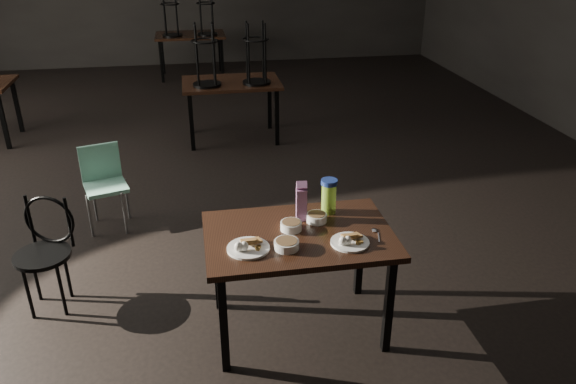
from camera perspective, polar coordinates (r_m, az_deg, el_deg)
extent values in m
plane|color=black|center=(5.83, -10.79, -0.48)|extent=(12.00, 12.00, 0.00)
cube|color=black|center=(3.59, 1.11, -4.47)|extent=(1.20, 0.80, 0.04)
cube|color=black|center=(3.49, -6.56, -13.15)|extent=(0.05, 0.05, 0.71)
cube|color=black|center=(3.66, 10.20, -11.26)|extent=(0.05, 0.05, 0.71)
cube|color=black|center=(4.01, -7.20, -7.44)|extent=(0.05, 0.05, 0.71)
cube|color=black|center=(4.16, 7.30, -6.08)|extent=(0.05, 0.05, 0.71)
cylinder|color=white|center=(3.41, -4.05, -5.72)|extent=(0.26, 0.26, 0.02)
cube|color=#9E6838|center=(3.42, -4.08, -4.57)|extent=(0.09, 0.09, 0.04)
cube|color=#9E6838|center=(3.42, -3.55, -4.53)|extent=(0.11, 0.11, 0.03)
ellipsoid|color=white|center=(3.36, -5.07, -5.56)|extent=(0.05, 0.05, 0.06)
ellipsoid|color=white|center=(3.36, -4.45, -5.51)|extent=(0.05, 0.05, 0.06)
cylinder|color=white|center=(3.49, 6.30, -5.10)|extent=(0.24, 0.24, 0.01)
cube|color=#9E6838|center=(3.49, 6.25, -4.06)|extent=(0.09, 0.09, 0.04)
cube|color=#9E6838|center=(3.50, 6.71, -4.02)|extent=(0.10, 0.10, 0.03)
ellipsoid|color=white|center=(3.43, 5.55, -4.96)|extent=(0.05, 0.05, 0.06)
ellipsoid|color=white|center=(3.43, 6.10, -4.91)|extent=(0.05, 0.05, 0.06)
cylinder|color=white|center=(3.60, 0.32, -3.45)|extent=(0.14, 0.14, 0.05)
cylinder|color=brown|center=(3.59, 0.32, -3.18)|extent=(0.12, 0.12, 0.01)
cylinder|color=white|center=(3.71, 2.93, -2.63)|extent=(0.14, 0.14, 0.05)
cylinder|color=brown|center=(3.70, 2.94, -2.37)|extent=(0.12, 0.12, 0.01)
cylinder|color=white|center=(3.40, -0.15, -5.38)|extent=(0.15, 0.15, 0.05)
cylinder|color=brown|center=(3.40, -0.15, -5.11)|extent=(0.13, 0.13, 0.01)
cube|color=#871873|center=(3.69, 1.38, -1.25)|extent=(0.08, 0.08, 0.22)
cube|color=#871873|center=(3.63, 1.40, 0.61)|extent=(0.08, 0.08, 0.07)
cylinder|color=#96CB3B|center=(3.79, 4.16, -0.65)|extent=(0.13, 0.13, 0.21)
cylinder|color=navy|center=(3.74, 4.22, 1.01)|extent=(0.15, 0.15, 0.03)
ellipsoid|color=silver|center=(3.65, 8.76, -3.84)|extent=(0.05, 0.06, 0.01)
cube|color=silver|center=(3.57, 9.20, -4.57)|extent=(0.04, 0.11, 0.00)
cylinder|color=black|center=(4.29, -23.70, -5.94)|extent=(0.39, 0.39, 0.03)
torus|color=black|center=(4.32, -23.10, -2.61)|extent=(0.37, 0.14, 0.38)
cylinder|color=black|center=(4.46, -21.54, -7.54)|extent=(0.03, 0.03, 0.44)
cylinder|color=black|center=(4.52, -24.29, -7.66)|extent=(0.03, 0.03, 0.44)
cylinder|color=black|center=(4.34, -24.90, -9.23)|extent=(0.03, 0.03, 0.44)
cylinder|color=black|center=(4.29, -22.03, -9.13)|extent=(0.03, 0.03, 0.44)
cube|color=#7EC4A8|center=(5.25, -18.01, 0.49)|extent=(0.43, 0.43, 0.04)
cube|color=#7EC4A8|center=(5.32, -18.56, 2.94)|extent=(0.34, 0.12, 0.33)
cylinder|color=slate|center=(5.23, -19.48, -2.32)|extent=(0.02, 0.02, 0.41)
cylinder|color=slate|center=(5.18, -16.28, -2.09)|extent=(0.02, 0.02, 0.41)
cylinder|color=slate|center=(5.49, -19.07, -0.89)|extent=(0.02, 0.02, 0.41)
cylinder|color=slate|center=(5.44, -16.02, -0.66)|extent=(0.02, 0.02, 0.41)
cube|color=black|center=(7.65, -26.94, 6.43)|extent=(0.05, 0.05, 0.71)
cube|color=black|center=(8.24, -25.83, 7.89)|extent=(0.05, 0.05, 0.71)
cube|color=black|center=(7.11, -5.79, 10.96)|extent=(1.20, 0.80, 0.04)
cube|color=black|center=(6.89, -9.78, 6.98)|extent=(0.05, 0.05, 0.71)
cube|color=black|center=(6.96, -1.14, 7.55)|extent=(0.05, 0.05, 0.71)
cube|color=black|center=(7.50, -9.87, 8.53)|extent=(0.05, 0.05, 0.71)
cube|color=black|center=(7.57, -1.90, 9.05)|extent=(0.05, 0.05, 0.71)
cylinder|color=black|center=(6.94, -8.22, 10.76)|extent=(0.34, 0.34, 0.03)
torus|color=black|center=(6.83, -8.49, 14.81)|extent=(0.32, 0.32, 0.02)
cylinder|color=black|center=(6.95, -7.61, 13.93)|extent=(0.03, 0.03, 0.70)
cylinder|color=black|center=(6.95, -9.28, 13.82)|extent=(0.03, 0.03, 0.70)
cylinder|color=black|center=(6.75, -9.24, 13.48)|extent=(0.03, 0.03, 0.70)
cylinder|color=black|center=(6.76, -7.51, 13.60)|extent=(0.03, 0.03, 0.70)
cylinder|color=black|center=(6.98, -3.20, 11.08)|extent=(0.34, 0.34, 0.03)
torus|color=black|center=(6.87, -3.31, 15.11)|extent=(0.32, 0.32, 0.02)
cylinder|color=black|center=(7.00, -2.55, 14.21)|extent=(0.03, 0.03, 0.70)
cylinder|color=black|center=(6.98, -4.21, 14.13)|extent=(0.03, 0.03, 0.70)
cylinder|color=black|center=(6.79, -4.03, 13.80)|extent=(0.03, 0.03, 0.70)
cylinder|color=black|center=(6.81, -2.33, 13.88)|extent=(0.03, 0.03, 0.70)
cube|color=black|center=(10.35, -9.91, 15.42)|extent=(1.20, 0.80, 0.04)
cube|color=black|center=(10.12, -12.73, 12.78)|extent=(0.05, 0.05, 0.71)
cube|color=black|center=(10.13, -6.70, 13.23)|extent=(0.05, 0.05, 0.71)
cube|color=black|center=(10.75, -12.63, 13.53)|extent=(0.05, 0.05, 0.71)
cube|color=black|center=(10.75, -6.94, 13.95)|extent=(0.05, 0.05, 0.71)
cylinder|color=black|center=(10.20, -11.65, 15.33)|extent=(0.34, 0.34, 0.03)
torus|color=black|center=(10.13, -11.92, 18.11)|extent=(0.32, 0.32, 0.02)
cylinder|color=black|center=(10.24, -11.26, 17.48)|extent=(0.03, 0.03, 0.70)
cylinder|color=black|center=(10.25, -12.42, 17.38)|extent=(0.03, 0.03, 0.70)
cylinder|color=black|center=(10.05, -12.44, 17.22)|extent=(0.03, 0.03, 0.70)
cylinder|color=black|center=(10.05, -11.26, 17.32)|extent=(0.03, 0.03, 0.70)
cylinder|color=black|center=(10.21, -8.17, 15.59)|extent=(0.34, 0.34, 0.03)
torus|color=black|center=(10.13, -8.35, 18.37)|extent=(0.32, 0.32, 0.02)
cylinder|color=black|center=(10.25, -7.75, 17.73)|extent=(0.03, 0.03, 0.70)
cylinder|color=black|center=(10.24, -8.91, 17.65)|extent=(0.03, 0.03, 0.70)
cylinder|color=black|center=(10.05, -8.87, 17.50)|extent=(0.03, 0.03, 0.70)
cylinder|color=black|center=(10.05, -7.69, 17.58)|extent=(0.03, 0.03, 0.70)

